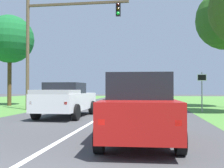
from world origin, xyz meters
The scene contains 7 objects.
ground_plane centered at (0.00, 9.18, 0.00)m, with size 120.00×120.00×0.00m, color #424244.
red_suv_near centered at (2.30, 4.92, 1.02)m, with size 2.26×4.79×1.95m.
pickup_truck_lead centered at (-1.89, 11.12, 0.97)m, with size 2.40×5.25×1.86m.
traffic_light centered at (-4.37, 15.60, 5.41)m, with size 7.57×0.40×8.23m.
keep_moving_sign centered at (6.02, 15.36, 1.67)m, with size 0.60×0.09×2.62m.
crossing_suv_far centered at (-4.37, 18.50, 0.93)m, with size 4.70×2.21×1.76m.
extra_tree_1 centered at (-9.98, 19.79, 6.03)m, with size 4.34×4.34×8.22m.
Camera 1 is at (2.62, -2.91, 1.53)m, focal length 42.93 mm.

